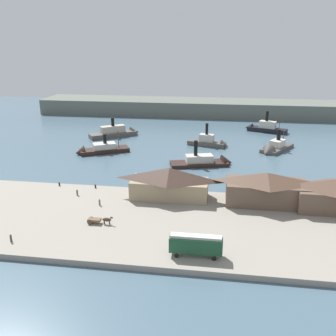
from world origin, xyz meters
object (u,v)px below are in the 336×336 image
object	(u,v)px
ferry_shed_west_terminal	(169,183)
ferry_moored_east	(98,150)
horse_cart	(99,220)
ferry_outer_harbor	(274,148)
mooring_post_center_west	(59,184)
ferry_moored_west	(264,128)
pedestrian_near_cart	(77,192)
ferry_mid_harbor	(118,132)
street_tram	(196,244)
mooring_post_center_east	(95,186)
pedestrian_walking_west	(100,202)
ferry_shed_customs_shed	(266,188)
ferry_departing_north	(207,162)
pedestrian_near_east_shed	(11,238)
ferry_approaching_west	(210,142)

from	to	relation	value
ferry_shed_west_terminal	ferry_moored_east	size ratio (longest dim) A/B	1.01
horse_cart	ferry_outer_harbor	size ratio (longest dim) A/B	0.32
mooring_post_center_west	ferry_moored_west	xyz separation A→B (m)	(63.21, 78.90, 0.11)
pedestrian_near_cart	ferry_mid_harbor	xyz separation A→B (m)	(-7.69, 66.91, -0.30)
ferry_moored_east	ferry_moored_west	bearing A→B (deg)	34.18
pedestrian_near_cart	mooring_post_center_west	world-z (taller)	pedestrian_near_cart
street_tram	mooring_post_center_east	distance (m)	42.15
street_tram	pedestrian_walking_west	xyz separation A→B (m)	(-24.90, 19.12, -1.73)
ferry_shed_west_terminal	street_tram	bearing A→B (deg)	-71.76
ferry_shed_customs_shed	ferry_moored_west	xyz separation A→B (m)	(7.70, 82.56, -3.48)
mooring_post_center_east	ferry_departing_north	world-z (taller)	ferry_departing_north
street_tram	ferry_shed_customs_shed	bearing A→B (deg)	59.67
pedestrian_near_cart	pedestrian_walking_west	distance (m)	9.28
mooring_post_center_east	ferry_mid_harbor	size ratio (longest dim) A/B	0.04
street_tram	pedestrian_near_east_shed	xyz separation A→B (m)	(-37.06, -0.05, -1.75)
horse_cart	pedestrian_walking_west	bearing A→B (deg)	107.46
ferry_departing_north	mooring_post_center_east	bearing A→B (deg)	-137.10
ferry_shed_west_terminal	pedestrian_near_east_shed	size ratio (longest dim) A/B	11.76
pedestrian_walking_west	mooring_post_center_east	world-z (taller)	pedestrian_walking_west
mooring_post_center_east	ferry_approaching_west	size ratio (longest dim) A/B	0.05
ferry_shed_customs_shed	mooring_post_center_west	bearing A→B (deg)	176.23
ferry_approaching_west	ferry_departing_north	xyz separation A→B (m)	(-0.13, -23.79, -0.29)
ferry_mid_harbor	ferry_moored_east	size ratio (longest dim) A/B	1.06
ferry_outer_harbor	horse_cart	bearing A→B (deg)	-124.32
mooring_post_center_west	ferry_departing_north	xyz separation A→B (m)	(39.93, 27.27, -0.46)
ferry_moored_west	ferry_approaching_west	bearing A→B (deg)	-129.74
street_tram	pedestrian_near_east_shed	size ratio (longest dim) A/B	5.85
ferry_shed_customs_shed	ferry_moored_east	world-z (taller)	ferry_shed_customs_shed
mooring_post_center_west	ferry_outer_harbor	bearing A→B (deg)	36.33
ferry_approaching_west	ferry_mid_harbor	xyz separation A→B (m)	(-40.29, 10.08, 0.18)
mooring_post_center_west	ferry_mid_harbor	bearing A→B (deg)	90.21
ferry_approaching_west	ferry_moored_east	bearing A→B (deg)	-159.14
horse_cart	ferry_outer_harbor	xyz separation A→B (m)	(45.87, 67.20, -0.93)
pedestrian_walking_west	pedestrian_near_east_shed	bearing A→B (deg)	-122.39
ferry_approaching_west	ferry_moored_west	bearing A→B (deg)	50.26
ferry_outer_harbor	mooring_post_center_west	bearing A→B (deg)	-143.67
ferry_outer_harbor	ferry_departing_north	bearing A→B (deg)	-140.57
horse_cart	ferry_moored_west	distance (m)	108.85
ferry_shed_west_terminal	ferry_outer_harbor	distance (m)	60.52
mooring_post_center_west	ferry_mid_harbor	size ratio (longest dim) A/B	0.04
street_tram	pedestrian_near_cart	size ratio (longest dim) A/B	5.85
horse_cart	pedestrian_near_cart	world-z (taller)	horse_cart
street_tram	ferry_moored_west	distance (m)	111.37
ferry_shed_west_terminal	pedestrian_near_cart	bearing A→B (deg)	-175.38
horse_cart	ferry_outer_harbor	bearing A→B (deg)	55.68
street_tram	ferry_departing_north	bearing A→B (deg)	90.16
ferry_moored_east	ferry_moored_west	distance (m)	77.14
pedestrian_near_east_shed	ferry_approaching_west	size ratio (longest dim) A/B	0.10
pedestrian_near_east_shed	ferry_mid_harbor	distance (m)	91.28
ferry_mid_harbor	mooring_post_center_west	bearing A→B (deg)	-89.79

